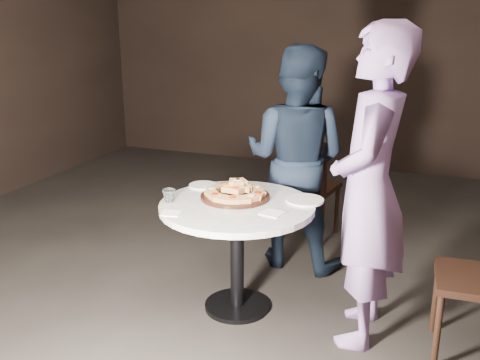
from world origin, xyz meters
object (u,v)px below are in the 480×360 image
object	(u,v)px
water_glass	(169,196)
chair_far	(307,181)
focaccia_pile	(236,190)
serving_board	(235,196)
diner_navy	(296,158)
table	(237,224)
diner_teal	(369,190)

from	to	relation	value
water_glass	chair_far	size ratio (longest dim) A/B	0.10
focaccia_pile	water_glass	xyz separation A→B (m)	(-0.35, -0.21, -0.01)
water_glass	serving_board	bearing A→B (deg)	30.77
water_glass	focaccia_pile	bearing A→B (deg)	30.87
water_glass	diner_navy	size ratio (longest dim) A/B	0.05
water_glass	diner_navy	world-z (taller)	diner_navy
table	focaccia_pile	size ratio (longest dim) A/B	2.68
water_glass	diner_teal	world-z (taller)	diner_teal
table	chair_far	bearing A→B (deg)	83.89
serving_board	water_glass	size ratio (longest dim) A/B	5.19
focaccia_pile	chair_far	size ratio (longest dim) A/B	0.44
focaccia_pile	serving_board	bearing A→B (deg)	-139.05
serving_board	chair_far	bearing A→B (deg)	81.05
table	water_glass	bearing A→B (deg)	-163.85
serving_board	diner_navy	xyz separation A→B (m)	(0.19, 0.69, 0.09)
chair_far	diner_teal	bearing A→B (deg)	125.83
table	serving_board	distance (m)	0.17
focaccia_pile	water_glass	distance (m)	0.40
table	diner_navy	distance (m)	0.83
serving_board	diner_navy	bearing A→B (deg)	74.49
serving_board	chair_far	xyz separation A→B (m)	(0.18, 1.13, -0.21)
serving_board	chair_far	distance (m)	1.16
table	serving_board	size ratio (longest dim) A/B	2.39
table	diner_teal	bearing A→B (deg)	-1.04
diner_navy	water_glass	bearing A→B (deg)	64.54
chair_far	diner_teal	size ratio (longest dim) A/B	0.49
serving_board	diner_teal	xyz separation A→B (m)	(0.80, -0.10, 0.17)
focaccia_pile	chair_far	world-z (taller)	chair_far
chair_far	diner_navy	world-z (taller)	diner_navy
table	focaccia_pile	bearing A→B (deg)	115.23
diner_teal	chair_far	bearing A→B (deg)	-155.60
serving_board	focaccia_pile	size ratio (longest dim) A/B	1.12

